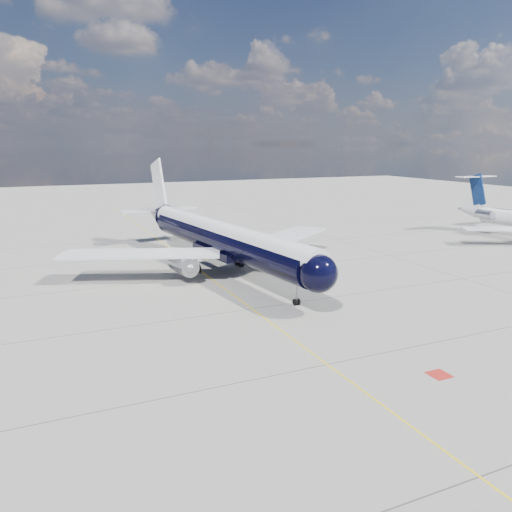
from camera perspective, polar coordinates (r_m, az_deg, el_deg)
The scene contains 4 objects.
ground at distance 71.32m, azimuth -6.91°, elevation -1.30°, with size 320.00×320.00×0.00m, color gray.
taxiway_centerline at distance 66.70m, azimuth -5.63°, elevation -2.25°, with size 0.16×160.00×0.01m, color yellow.
red_marking at distance 41.33m, azimuth 20.21°, elevation -12.61°, with size 1.60×1.60×0.01m, color maroon.
main_airliner at distance 69.00m, azimuth -4.35°, elevation 2.18°, with size 41.73×51.13×14.78m.
Camera 1 is at (-20.16, -36.24, 17.11)m, focal length 35.00 mm.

